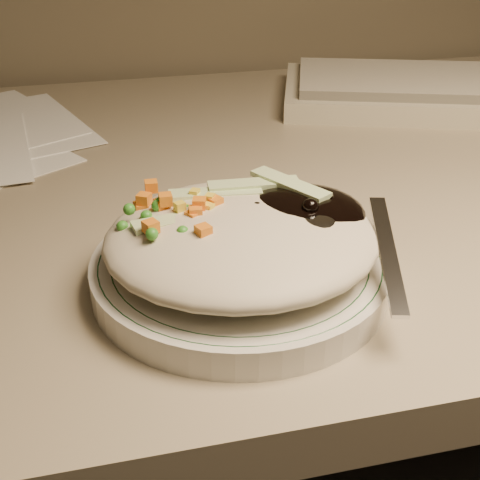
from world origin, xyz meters
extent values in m
cube|color=gray|center=(0.00, 1.38, 0.72)|extent=(1.40, 0.70, 0.04)
cylinder|color=silver|center=(-0.11, 1.18, 0.75)|extent=(0.21, 0.21, 0.02)
torus|color=#144723|center=(-0.11, 1.18, 0.76)|extent=(0.20, 0.20, 0.00)
torus|color=#144723|center=(-0.11, 1.18, 0.76)|extent=(0.18, 0.18, 0.00)
ellipsoid|color=#B6AC93|center=(-0.11, 1.17, 0.78)|extent=(0.19, 0.18, 0.04)
ellipsoid|color=black|center=(-0.07, 1.19, 0.79)|extent=(0.10, 0.09, 0.03)
ellipsoid|color=orange|center=(-0.16, 1.19, 0.78)|extent=(0.08, 0.08, 0.02)
sphere|color=black|center=(-0.10, 1.19, 0.79)|extent=(0.01, 0.01, 0.01)
sphere|color=black|center=(-0.07, 1.19, 0.79)|extent=(0.01, 0.01, 0.01)
sphere|color=black|center=(-0.05, 1.18, 0.80)|extent=(0.01, 0.01, 0.01)
sphere|color=black|center=(-0.05, 1.20, 0.79)|extent=(0.01, 0.01, 0.01)
sphere|color=black|center=(-0.07, 1.17, 0.80)|extent=(0.01, 0.01, 0.01)
sphere|color=black|center=(-0.07, 1.19, 0.79)|extent=(0.01, 0.01, 0.01)
sphere|color=black|center=(-0.06, 1.20, 0.79)|extent=(0.01, 0.01, 0.01)
cube|color=orange|center=(-0.16, 1.20, 0.80)|extent=(0.01, 0.01, 0.01)
cube|color=orange|center=(-0.15, 1.18, 0.79)|extent=(0.01, 0.01, 0.01)
cube|color=orange|center=(-0.18, 1.21, 0.80)|extent=(0.01, 0.01, 0.01)
cube|color=orange|center=(-0.14, 1.19, 0.80)|extent=(0.01, 0.01, 0.01)
cube|color=orange|center=(-0.14, 1.18, 0.80)|extent=(0.01, 0.01, 0.01)
cube|color=orange|center=(-0.18, 1.22, 0.79)|extent=(0.01, 0.01, 0.01)
cube|color=orange|center=(-0.16, 1.20, 0.80)|extent=(0.01, 0.01, 0.01)
cube|color=orange|center=(-0.15, 1.18, 0.80)|extent=(0.01, 0.01, 0.01)
cube|color=orange|center=(-0.13, 1.19, 0.80)|extent=(0.01, 0.01, 0.01)
cube|color=orange|center=(-0.17, 1.22, 0.80)|extent=(0.01, 0.01, 0.01)
cube|color=orange|center=(-0.18, 1.17, 0.80)|extent=(0.01, 0.01, 0.01)
cube|color=orange|center=(-0.14, 1.15, 0.80)|extent=(0.01, 0.01, 0.01)
cube|color=orange|center=(-0.18, 1.18, 0.79)|extent=(0.01, 0.01, 0.01)
cube|color=orange|center=(-0.18, 1.21, 0.79)|extent=(0.01, 0.01, 0.01)
sphere|color=#388C28|center=(-0.14, 1.19, 0.80)|extent=(0.01, 0.01, 0.01)
sphere|color=#388C28|center=(-0.18, 1.16, 0.80)|extent=(0.01, 0.01, 0.01)
sphere|color=#388C28|center=(-0.18, 1.19, 0.80)|extent=(0.01, 0.01, 0.01)
sphere|color=#388C28|center=(-0.19, 1.19, 0.80)|extent=(0.01, 0.01, 0.01)
sphere|color=#388C28|center=(-0.15, 1.20, 0.79)|extent=(0.01, 0.01, 0.01)
sphere|color=#388C28|center=(-0.14, 1.17, 0.79)|extent=(0.01, 0.01, 0.01)
sphere|color=#388C28|center=(-0.16, 1.19, 0.79)|extent=(0.01, 0.01, 0.01)
sphere|color=#388C28|center=(-0.17, 1.17, 0.79)|extent=(0.01, 0.01, 0.01)
sphere|color=#388C28|center=(-0.19, 1.19, 0.79)|extent=(0.01, 0.01, 0.01)
sphere|color=#388C28|center=(-0.17, 1.20, 0.80)|extent=(0.01, 0.01, 0.01)
sphere|color=#388C28|center=(-0.17, 1.20, 0.80)|extent=(0.01, 0.01, 0.01)
sphere|color=#388C28|center=(-0.18, 1.18, 0.79)|extent=(0.01, 0.01, 0.01)
sphere|color=#388C28|center=(-0.16, 1.16, 0.80)|extent=(0.01, 0.01, 0.01)
sphere|color=#388C28|center=(-0.12, 1.21, 0.79)|extent=(0.01, 0.01, 0.01)
cube|color=yellow|center=(-0.15, 1.20, 0.79)|extent=(0.01, 0.01, 0.01)
cube|color=yellow|center=(-0.13, 1.19, 0.80)|extent=(0.01, 0.01, 0.01)
cube|color=yellow|center=(-0.16, 1.20, 0.79)|extent=(0.01, 0.01, 0.01)
cube|color=yellow|center=(-0.15, 1.19, 0.80)|extent=(0.01, 0.01, 0.01)
cube|color=yellow|center=(-0.16, 1.19, 0.79)|extent=(0.01, 0.01, 0.01)
cube|color=yellow|center=(-0.13, 1.20, 0.80)|extent=(0.01, 0.01, 0.01)
cube|color=yellow|center=(-0.14, 1.21, 0.80)|extent=(0.01, 0.01, 0.01)
cube|color=yellow|center=(-0.15, 1.18, 0.79)|extent=(0.01, 0.01, 0.01)
cube|color=#B2D18C|center=(-0.12, 1.21, 0.80)|extent=(0.07, 0.02, 0.00)
cube|color=#B2D18C|center=(-0.09, 1.22, 0.80)|extent=(0.07, 0.02, 0.00)
cube|color=#B2D18C|center=(-0.15, 1.18, 0.80)|extent=(0.07, 0.03, 0.00)
cube|color=#B2D18C|center=(-0.07, 1.21, 0.80)|extent=(0.05, 0.07, 0.00)
cube|color=#B2D18C|center=(-0.11, 1.17, 0.79)|extent=(0.07, 0.04, 0.00)
ellipsoid|color=silver|center=(-0.07, 1.17, 0.79)|extent=(0.05, 0.05, 0.01)
cube|color=silver|center=(-0.02, 1.13, 0.78)|extent=(0.04, 0.11, 0.03)
camera|label=1|loc=(-0.21, 0.78, 1.01)|focal=50.00mm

